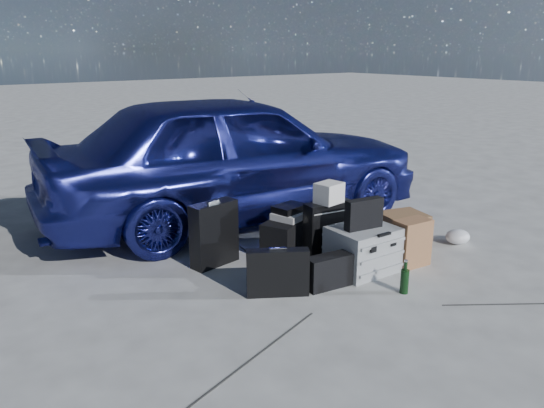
# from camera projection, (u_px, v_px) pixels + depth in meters

# --- Properties ---
(ground) EXTENTS (60.00, 60.00, 0.00)m
(ground) POSITION_uv_depth(u_px,v_px,m) (352.00, 281.00, 4.57)
(ground) COLOR beige
(ground) RESTS_ON ground
(car) EXTENTS (4.60, 2.35, 1.50)m
(car) POSITION_uv_depth(u_px,v_px,m) (235.00, 156.00, 6.08)
(car) COLOR #262C94
(car) RESTS_ON ground
(pelican_case) EXTENTS (0.58, 0.48, 0.41)m
(pelican_case) POSITION_uv_depth(u_px,v_px,m) (363.00, 249.00, 4.75)
(pelican_case) COLOR #989B9D
(pelican_case) RESTS_ON ground
(laptop_bag) EXTENTS (0.37, 0.14, 0.27)m
(laptop_bag) POSITION_uv_depth(u_px,v_px,m) (364.00, 214.00, 4.64)
(laptop_bag) COLOR black
(laptop_bag) RESTS_ON pelican_case
(briefcase) EXTENTS (0.49, 0.36, 0.39)m
(briefcase) POSITION_uv_depth(u_px,v_px,m) (278.00, 273.00, 4.27)
(briefcase) COLOR black
(briefcase) RESTS_ON ground
(suitcase_left) EXTENTS (0.48, 0.24, 0.60)m
(suitcase_left) POSITION_uv_depth(u_px,v_px,m) (214.00, 234.00, 4.86)
(suitcase_left) COLOR black
(suitcase_left) RESTS_ON ground
(suitcase_right) EXTENTS (0.49, 0.24, 0.56)m
(suitcase_right) POSITION_uv_depth(u_px,v_px,m) (328.00, 231.00, 4.99)
(suitcase_right) COLOR black
(suitcase_right) RESTS_ON ground
(white_carton) EXTENTS (0.26, 0.22, 0.19)m
(white_carton) POSITION_uv_depth(u_px,v_px,m) (329.00, 193.00, 4.88)
(white_carton) COLOR silver
(white_carton) RESTS_ON suitcase_right
(duffel_bag) EXTENTS (0.76, 0.55, 0.35)m
(duffel_bag) POSITION_uv_depth(u_px,v_px,m) (290.00, 234.00, 5.22)
(duffel_bag) COLOR black
(duffel_bag) RESTS_ON ground
(flat_box_white) EXTENTS (0.43, 0.37, 0.06)m
(flat_box_white) POSITION_uv_depth(u_px,v_px,m) (292.00, 215.00, 5.16)
(flat_box_white) COLOR silver
(flat_box_white) RESTS_ON duffel_bag
(flat_box_black) EXTENTS (0.34, 0.27, 0.06)m
(flat_box_black) POSITION_uv_depth(u_px,v_px,m) (289.00, 208.00, 5.14)
(flat_box_black) COLOR black
(flat_box_black) RESTS_ON flat_box_white
(kraft_bag) EXTENTS (0.35, 0.23, 0.44)m
(kraft_bag) POSITION_uv_depth(u_px,v_px,m) (412.00, 243.00, 4.87)
(kraft_bag) COLOR #946340
(kraft_bag) RESTS_ON ground
(cardboard_box) EXTENTS (0.51, 0.47, 0.32)m
(cardboard_box) POSITION_uv_depth(u_px,v_px,m) (403.00, 229.00, 5.43)
(cardboard_box) COLOR brown
(cardboard_box) RESTS_ON ground
(plastic_bag) EXTENTS (0.27, 0.24, 0.15)m
(plastic_bag) POSITION_uv_depth(u_px,v_px,m) (458.00, 237.00, 5.45)
(plastic_bag) COLOR white
(plastic_bag) RESTS_ON ground
(messenger_bag) EXTENTS (0.42, 0.20, 0.28)m
(messenger_bag) POSITION_uv_depth(u_px,v_px,m) (329.00, 271.00, 4.43)
(messenger_bag) COLOR black
(messenger_bag) RESTS_ON ground
(green_bottle) EXTENTS (0.09, 0.09, 0.28)m
(green_bottle) POSITION_uv_depth(u_px,v_px,m) (405.00, 277.00, 4.32)
(green_bottle) COLOR black
(green_bottle) RESTS_ON ground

